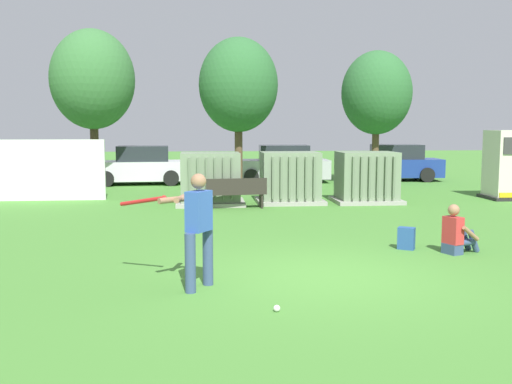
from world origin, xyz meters
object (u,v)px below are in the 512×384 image
batter (196,224)px  parked_car_right_of_center (281,165)px  sports_ball (277,308)px  transformer_west (210,179)px  parked_car_leftmost (10,166)px  parked_car_left_of_center (141,166)px  transformer_mid_west (290,178)px  backpack (406,239)px  park_bench (236,191)px  seated_spectator (457,234)px  generator_enclosure (510,165)px  parked_car_rightmost (394,164)px  transformer_mid_east (367,178)px

batter → parked_car_right_of_center: bearing=77.8°
sports_ball → transformer_west: bearing=93.7°
parked_car_leftmost → parked_car_left_of_center: same height
transformer_mid_west → backpack: 7.32m
backpack → sports_ball: bearing=-130.0°
park_bench → seated_spectator: 7.51m
generator_enclosure → parked_car_leftmost: generator_enclosure is taller
parked_car_leftmost → parked_car_right_of_center: (11.48, -0.17, 0.00)m
sports_ball → parked_car_left_of_center: (-3.52, 17.40, 0.71)m
parked_car_leftmost → parked_car_rightmost: (16.64, 0.14, 0.00)m
batter → sports_ball: batter is taller
transformer_west → sports_ball: bearing=-86.3°
generator_enclosure → parked_car_rightmost: bearing=103.8°
sports_ball → transformer_mid_west: bearing=80.5°
transformer_mid_west → parked_car_right_of_center: same height
generator_enclosure → backpack: 9.86m
parked_car_leftmost → parked_car_rightmost: 16.65m
transformer_west → parked_car_left_of_center: (-2.82, 6.72, -0.04)m
batter → transformer_west: bearing=87.8°
transformer_west → transformer_mid_east: bearing=0.9°
transformer_mid_west → parked_car_rightmost: bearing=51.1°
transformer_west → park_bench: (0.74, -1.05, -0.25)m
sports_ball → parked_car_right_of_center: (2.50, 17.78, 0.71)m
transformer_mid_east → parked_car_leftmost: size_ratio=0.49×
transformer_mid_west → seated_spectator: (2.07, -7.66, -0.41)m
sports_ball → parked_car_rightmost: size_ratio=0.02×
transformer_mid_east → backpack: transformer_mid_east is taller
transformer_mid_east → sports_ball: size_ratio=23.33×
parked_car_right_of_center → parked_car_rightmost: (5.16, 0.31, 0.00)m
park_bench → sports_ball: park_bench is taller
seated_spectator → parked_car_left_of_center: bearing=117.6°
parked_car_leftmost → transformer_west: bearing=-41.2°
transformer_west → batter: (-0.37, -9.45, 0.19)m
generator_enclosure → parked_car_leftmost: 19.54m
sports_ball → backpack: size_ratio=0.20×
batter → backpack: size_ratio=3.95×
transformer_mid_east → generator_enclosure: (5.05, 0.45, 0.35)m
sports_ball → parked_car_right_of_center: bearing=82.0°
batter → parked_car_rightmost: (8.72, 16.86, -0.22)m
transformer_west → parked_car_rightmost: 11.17m
batter → parked_car_right_of_center: 16.93m
parked_car_left_of_center → parked_car_rightmost: (11.18, 0.69, 0.00)m
generator_enclosure → batter: generator_enclosure is taller
sports_ball → parked_car_leftmost: 20.08m
transformer_west → transformer_mid_west: same height
park_bench → seated_spectator: bearing=-59.2°
seated_spectator → parked_car_right_of_center: 14.66m
transformer_west → park_bench: bearing=-54.6°
generator_enclosure → parked_car_rightmost: 7.10m
sports_ball → backpack: 4.78m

